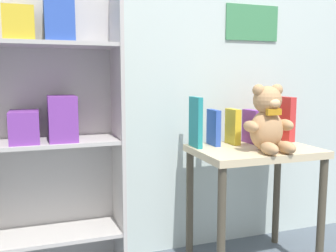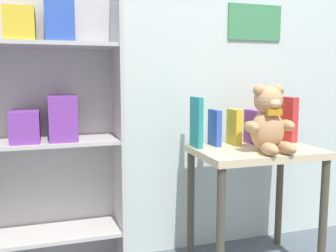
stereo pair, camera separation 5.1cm
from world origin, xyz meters
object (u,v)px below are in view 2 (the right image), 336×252
book_standing_blue (215,128)px  book_standing_red (288,119)px  display_table (255,169)px  book_standing_purple (253,127)px  book_standing_orange (271,120)px  bookshelf_side (45,121)px  teddy_bear (269,121)px  book_standing_yellow (234,127)px  book_standing_teal (196,122)px

book_standing_blue → book_standing_red: book_standing_red is taller
display_table → book_standing_purple: book_standing_purple is taller
book_standing_blue → book_standing_purple: (0.23, -0.01, -0.00)m
book_standing_blue → book_standing_orange: (0.34, -0.00, 0.03)m
bookshelf_side → book_standing_blue: (0.85, -0.04, -0.06)m
book_standing_orange → teddy_bear: bearing=-122.7°
teddy_bear → book_standing_yellow: size_ratio=1.72×
teddy_bear → book_standing_orange: bearing=55.5°
book_standing_blue → bookshelf_side: bearing=179.2°
book_standing_teal → book_standing_blue: size_ratio=1.37×
display_table → book_standing_purple: bearing=65.6°
book_standing_yellow → book_standing_red: bearing=0.9°
bookshelf_side → book_standing_orange: 1.19m
book_standing_blue → book_standing_orange: bearing=1.8°
book_standing_red → book_standing_teal: bearing=-178.6°
display_table → teddy_bear: teddy_bear is taller
bookshelf_side → book_standing_yellow: size_ratio=7.31×
display_table → book_standing_purple: (0.06, 0.12, 0.20)m
teddy_bear → book_standing_teal: bearing=143.8°
display_table → book_standing_teal: bearing=157.2°
book_standing_yellow → book_standing_orange: book_standing_orange is taller
display_table → book_standing_purple: size_ratio=3.48×
book_standing_teal → book_standing_orange: (0.45, 0.02, -0.01)m
book_standing_purple → book_standing_blue: bearing=174.9°
book_standing_blue → book_standing_yellow: book_standing_yellow is taller
book_standing_blue → book_standing_purple: size_ratio=1.04×
book_standing_orange → book_standing_red: 0.11m
bookshelf_side → book_standing_blue: bookshelf_side is taller
teddy_bear → book_standing_purple: bearing=78.1°
book_standing_purple → book_standing_orange: 0.12m
display_table → book_standing_yellow: (-0.06, 0.13, 0.20)m
book_standing_blue → teddy_bear: bearing=-50.3°
book_standing_yellow → book_standing_purple: size_ratio=1.04×
teddy_bear → book_standing_yellow: (-0.07, 0.23, -0.05)m
display_table → book_standing_teal: size_ratio=2.45×
teddy_bear → book_standing_orange: 0.28m
book_standing_red → teddy_bear: bearing=-139.9°
teddy_bear → book_standing_yellow: 0.24m
bookshelf_side → book_standing_red: 1.30m
teddy_bear → book_standing_yellow: bearing=106.3°
display_table → book_standing_red: (0.28, 0.14, 0.23)m
book_standing_purple → book_standing_red: size_ratio=0.73×
bookshelf_side → book_standing_yellow: 0.97m
display_table → book_standing_teal: book_standing_teal is taller
display_table → book_standing_yellow: bearing=113.1°
bookshelf_side → book_standing_purple: size_ratio=7.62×
book_standing_yellow → teddy_bear: bearing=-73.6°
book_standing_red → book_standing_orange: bearing=-179.9°
bookshelf_side → book_standing_yellow: (0.97, -0.05, -0.06)m
bookshelf_side → teddy_bear: (1.03, -0.28, -0.01)m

